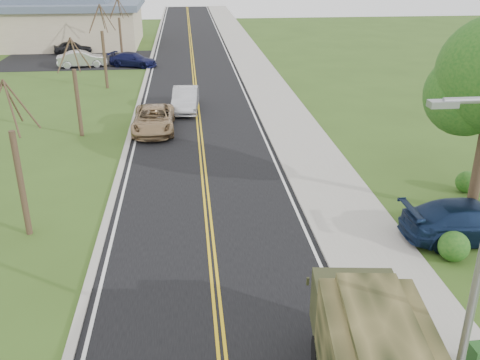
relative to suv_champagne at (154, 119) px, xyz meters
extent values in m
cube|color=black|center=(2.75, 17.54, -0.73)|extent=(8.00, 120.00, 0.01)
cube|color=#9E998E|center=(6.90, 17.54, -0.68)|extent=(0.30, 120.00, 0.12)
cube|color=#9E998E|center=(8.65, 17.54, -0.69)|extent=(3.20, 120.00, 0.10)
cube|color=#9E998E|center=(-1.40, 17.54, -0.69)|extent=(0.30, 120.00, 0.10)
cylinder|color=gray|center=(7.75, -22.96, 3.26)|extent=(0.18, 0.18, 8.00)
cube|color=gray|center=(6.45, -22.96, 7.01)|extent=(0.50, 0.22, 0.12)
cylinder|color=#38281C|center=(13.75, -12.46, 1.78)|extent=(0.44, 0.44, 5.04)
sphere|color=#164814|center=(12.95, -11.96, 4.21)|extent=(3.24, 3.24, 3.24)
cylinder|color=#38281C|center=(-4.25, -12.46, 1.36)|extent=(0.24, 0.24, 4.20)
cylinder|color=#38281C|center=(-3.77, -12.34, 4.39)|extent=(1.01, 0.33, 1.90)
cylinder|color=#38281C|center=(-4.22, -11.85, 4.31)|extent=(0.13, 1.29, 1.74)
cylinder|color=#38281C|center=(-3.98, -12.88, 4.39)|extent=(0.58, 0.90, 1.90)
cylinder|color=#38281C|center=(-4.25, -0.46, 1.24)|extent=(0.24, 0.24, 3.96)
cylinder|color=#38281C|center=(-3.80, -0.34, 4.10)|extent=(0.96, 0.32, 1.79)
cylinder|color=#38281C|center=(-4.22, 0.12, 4.03)|extent=(0.12, 1.22, 1.65)
cylinder|color=#38281C|center=(-4.68, -0.30, 4.10)|extent=(0.93, 0.41, 1.79)
cylinder|color=#38281C|center=(-4.62, -0.92, 4.03)|extent=(0.75, 0.99, 1.67)
cylinder|color=#38281C|center=(-4.00, -0.85, 4.10)|extent=(0.55, 0.85, 1.80)
cylinder|color=#38281C|center=(-4.25, 11.54, 1.48)|extent=(0.24, 0.24, 4.44)
cylinder|color=#38281C|center=(-3.75, 11.67, 4.68)|extent=(1.07, 0.35, 2.00)
cylinder|color=#38281C|center=(-4.22, 12.19, 4.60)|extent=(0.13, 1.36, 1.84)
cylinder|color=#38281C|center=(-4.74, 11.72, 4.68)|extent=(1.03, 0.46, 2.00)
cylinder|color=#38281C|center=(-4.66, 11.03, 4.60)|extent=(0.83, 1.10, 1.87)
cylinder|color=#38281C|center=(-3.97, 11.10, 4.68)|extent=(0.61, 0.95, 2.01)
cylinder|color=#38281C|center=(-4.25, 23.54, 1.30)|extent=(0.24, 0.24, 4.08)
cylinder|color=#38281C|center=(-3.79, 23.66, 4.25)|extent=(0.99, 0.33, 1.84)
cylinder|color=#38281C|center=(-4.22, 24.14, 4.17)|extent=(0.13, 1.25, 1.69)
cylinder|color=#38281C|center=(-4.70, 23.71, 4.25)|extent=(0.95, 0.42, 1.85)
cylinder|color=#38281C|center=(-4.63, 23.07, 4.17)|extent=(0.77, 1.02, 1.72)
cylinder|color=#38281C|center=(-3.99, 23.13, 4.25)|extent=(0.57, 0.88, 1.85)
cube|color=tan|center=(-13.25, 33.54, 1.36)|extent=(20.00, 12.00, 4.20)
cube|color=#475466|center=(-13.25, 33.54, 3.76)|extent=(21.00, 13.00, 0.70)
cube|color=black|center=(-7.25, 23.54, -0.73)|extent=(18.00, 10.00, 0.02)
cylinder|color=black|center=(5.23, -20.82, -0.25)|extent=(0.42, 1.01, 0.98)
cylinder|color=black|center=(7.09, -21.04, -0.25)|extent=(0.42, 1.01, 0.98)
cube|color=#30331C|center=(6.22, -20.44, 0.96)|extent=(2.32, 1.93, 1.25)
cube|color=black|center=(6.31, -19.65, 1.13)|extent=(1.95, 0.30, 0.62)
cube|color=black|center=(5.86, -23.45, 2.29)|extent=(1.97, 4.85, 0.22)
imported|color=#A0815A|center=(0.00, 0.00, 0.00)|extent=(2.45, 5.29, 1.47)
imported|color=#B0B0B5|center=(1.95, 4.31, 0.05)|extent=(1.97, 4.86, 1.57)
imported|color=#0F1E3A|center=(12.58, -14.60, 0.03)|extent=(5.31, 2.19, 1.54)
imported|color=black|center=(-9.76, 27.46, -0.07)|extent=(4.15, 2.32, 1.33)
imported|color=#B4B3B8|center=(-7.61, 20.27, 0.01)|extent=(4.73, 2.24, 1.50)
imported|color=#0F1138|center=(-2.86, 19.89, -0.08)|extent=(4.88, 3.37, 1.31)
camera|label=1|loc=(2.08, -31.50, 9.45)|focal=40.00mm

